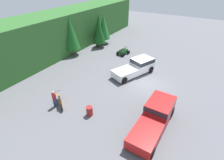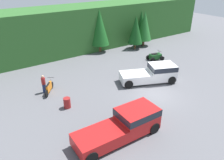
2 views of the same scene
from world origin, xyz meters
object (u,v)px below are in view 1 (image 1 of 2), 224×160
at_px(dirt_bike, 60,101).
at_px(quad_atv, 123,52).
at_px(pickup_truck_second, 137,67).
at_px(rider_person, 54,98).
at_px(pickup_truck_red, 156,116).
at_px(steel_barrel, 90,111).

bearing_deg(dirt_bike, quad_atv, -52.04).
distance_m(pickup_truck_second, rider_person, 10.61).
relative_size(pickup_truck_second, dirt_bike, 3.05).
bearing_deg(rider_person, dirt_bike, -72.19).
relative_size(pickup_truck_red, quad_atv, 2.83).
relative_size(pickup_truck_red, pickup_truck_second, 1.03).
relative_size(pickup_truck_second, steel_barrel, 6.65).
distance_m(pickup_truck_red, quad_atv, 14.84).
bearing_deg(pickup_truck_red, steel_barrel, 110.35).
bearing_deg(pickup_truck_second, steel_barrel, -160.10).
bearing_deg(steel_barrel, dirt_bike, 95.48).
distance_m(dirt_bike, steel_barrel, 3.27).
bearing_deg(quad_atv, steel_barrel, -154.89).
relative_size(dirt_bike, quad_atv, 0.90).
distance_m(quad_atv, steel_barrel, 14.07).
height_order(pickup_truck_second, rider_person, pickup_truck_second).
bearing_deg(pickup_truck_second, dirt_bike, -178.58).
height_order(dirt_bike, quad_atv, dirt_bike).
bearing_deg(rider_person, pickup_truck_red, -110.49).
bearing_deg(steel_barrel, pickup_truck_second, -3.38).
xyz_separation_m(pickup_truck_second, rider_person, (-9.81, 4.05, -0.00)).
xyz_separation_m(dirt_bike, quad_atv, (13.92, 0.35, -0.03)).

